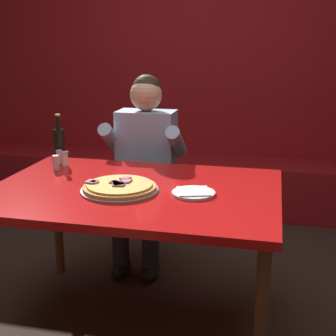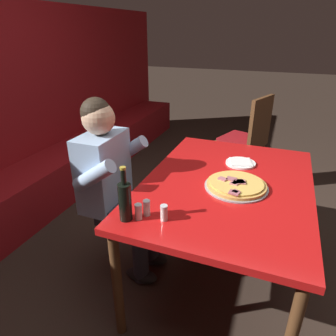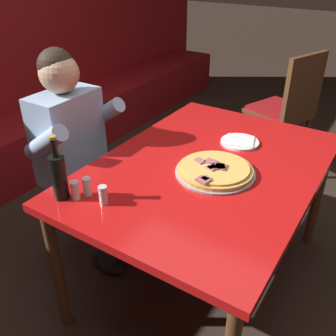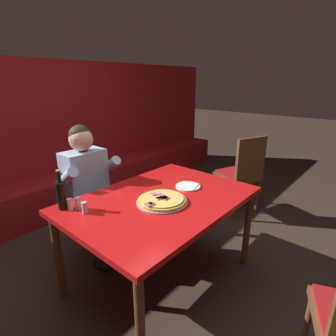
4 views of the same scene
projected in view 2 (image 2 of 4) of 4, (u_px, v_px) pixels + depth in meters
ground_plane at (219, 274)px, 2.22m from camera, size 24.00×24.00×0.00m
booth_bench at (19, 200)px, 2.73m from camera, size 6.46×0.48×0.46m
main_dining_table at (226, 192)px, 1.92m from camera, size 1.44×1.02×0.77m
pizza at (236, 185)px, 1.82m from camera, size 0.38×0.38×0.05m
plate_white_paper at (241, 163)px, 2.14m from camera, size 0.21×0.21×0.02m
beer_bottle at (125, 200)px, 1.48m from camera, size 0.07×0.07×0.29m
shaker_parmesan at (138, 212)px, 1.51m from camera, size 0.04×0.04×0.09m
shaker_black_pepper at (147, 209)px, 1.54m from camera, size 0.04×0.04×0.09m
shaker_oregano at (164, 214)px, 1.50m from camera, size 0.04×0.04×0.09m
diner_seated_blue_shirt at (115, 183)px, 2.02m from camera, size 0.53×0.53×1.27m
dining_chair_near_left at (249, 135)px, 3.29m from camera, size 0.57×0.57×1.02m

